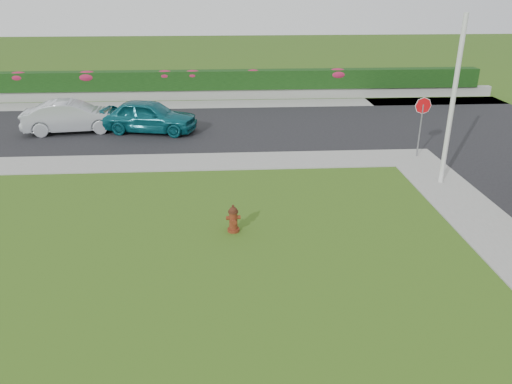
{
  "coord_description": "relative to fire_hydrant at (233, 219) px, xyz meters",
  "views": [
    {
      "loc": [
        -0.48,
        -9.64,
        6.53
      ],
      "look_at": [
        0.35,
        3.71,
        0.9
      ],
      "focal_mm": 35.0,
      "sensor_mm": 36.0,
      "label": 1
    }
  ],
  "objects": [
    {
      "name": "flower_clump_a",
      "position": [
        -12.12,
        17.49,
        1.07
      ],
      "size": [
        1.23,
        0.79,
        0.61
      ],
      "primitive_type": "ellipsoid",
      "color": "#B51F4A",
      "rests_on": "hedge"
    },
    {
      "name": "flower_clump_b",
      "position": [
        -8.19,
        17.49,
        1.05
      ],
      "size": [
        1.35,
        0.86,
        0.67
      ],
      "primitive_type": "ellipsoid",
      "color": "#B51F4A",
      "rests_on": "hedge"
    },
    {
      "name": "hedge",
      "position": [
        -0.67,
        17.59,
        0.77
      ],
      "size": [
        32.0,
        0.9,
        1.1
      ],
      "primitive_type": "cube",
      "color": "black",
      "rests_on": "retaining_wall"
    },
    {
      "name": "fire_hydrant",
      "position": [
        0.0,
        0.0,
        0.0
      ],
      "size": [
        0.42,
        0.39,
        0.81
      ],
      "rotation": [
        0.0,
        0.0,
        0.11
      ],
      "color": "#4B160B",
      "rests_on": "ground"
    },
    {
      "name": "stop_sign",
      "position": [
        7.56,
        6.11,
        1.41
      ],
      "size": [
        0.67,
        0.06,
        2.43
      ],
      "rotation": [
        0.0,
        0.0,
        -0.36
      ],
      "color": "slate",
      "rests_on": "ground"
    },
    {
      "name": "retaining_wall",
      "position": [
        -0.67,
        17.49,
        -0.08
      ],
      "size": [
        34.0,
        0.4,
        0.6
      ],
      "primitive_type": "cube",
      "color": "gray",
      "rests_on": "ground"
    },
    {
      "name": "sedan_silver",
      "position": [
        -7.27,
        10.59,
        0.38
      ],
      "size": [
        4.58,
        2.11,
        1.46
      ],
      "primitive_type": "imported",
      "rotation": [
        0.0,
        0.0,
        1.7
      ],
      "color": "#B0B3B8",
      "rests_on": "street_far"
    },
    {
      "name": "flower_clump_c",
      "position": [
        -3.67,
        17.49,
        1.09
      ],
      "size": [
        1.17,
        0.75,
        0.58
      ],
      "primitive_type": "ellipsoid",
      "color": "#B51F4A",
      "rests_on": "hedge"
    },
    {
      "name": "sedan_teal",
      "position": [
        -3.71,
        10.37,
        0.41
      ],
      "size": [
        4.71,
        2.69,
        1.51
      ],
      "primitive_type": "imported",
      "rotation": [
        0.0,
        0.0,
        1.35
      ],
      "color": "#0C5761",
      "rests_on": "street_far"
    },
    {
      "name": "ground",
      "position": [
        0.33,
        -3.01,
        -0.38
      ],
      "size": [
        120.0,
        120.0,
        0.0
      ],
      "primitive_type": "plane",
      "color": "black",
      "rests_on": "ground"
    },
    {
      "name": "curb_corner",
      "position": [
        7.33,
        5.99,
        -0.36
      ],
      "size": [
        2.0,
        2.0,
        0.04
      ],
      "primitive_type": "cube",
      "color": "gray",
      "rests_on": "ground"
    },
    {
      "name": "flower_clump_f",
      "position": [
        6.66,
        17.49,
        1.05
      ],
      "size": [
        1.34,
        0.86,
        0.67
      ],
      "primitive_type": "ellipsoid",
      "color": "#B51F4A",
      "rests_on": "hedge"
    },
    {
      "name": "flower_clump_e",
      "position": [
        1.56,
        17.49,
        1.11
      ],
      "size": [
        1.03,
        0.66,
        0.51
      ],
      "primitive_type": "ellipsoid",
      "color": "#B51F4A",
      "rests_on": "hedge"
    },
    {
      "name": "sidewalk_far",
      "position": [
        -5.67,
        5.99,
        -0.36
      ],
      "size": [
        24.0,
        2.0,
        0.04
      ],
      "primitive_type": "cube",
      "color": "gray",
      "rests_on": "ground"
    },
    {
      "name": "street_far",
      "position": [
        -4.67,
        10.99,
        -0.36
      ],
      "size": [
        26.0,
        8.0,
        0.04
      ],
      "primitive_type": "cube",
      "color": "black",
      "rests_on": "ground"
    },
    {
      "name": "utility_pole",
      "position": [
        7.37,
        3.26,
        2.46
      ],
      "size": [
        0.16,
        0.16,
        5.68
      ],
      "primitive_type": "cylinder",
      "color": "silver",
      "rests_on": "ground"
    },
    {
      "name": "sidewalk_beyond",
      "position": [
        -0.67,
        15.99,
        -0.36
      ],
      "size": [
        34.0,
        2.0,
        0.04
      ],
      "primitive_type": "cube",
      "color": "gray",
      "rests_on": "ground"
    },
    {
      "name": "flower_clump_d",
      "position": [
        -2.04,
        17.49,
        1.09
      ],
      "size": [
        1.15,
        0.74,
        0.58
      ],
      "primitive_type": "ellipsoid",
      "color": "#B51F4A",
      "rests_on": "hedge"
    }
  ]
}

